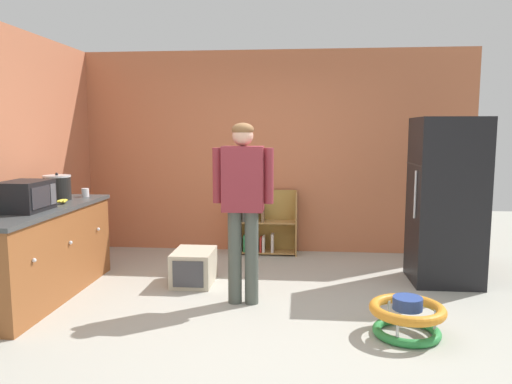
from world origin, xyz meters
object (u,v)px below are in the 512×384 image
object	(u,v)px
refrigerator	(446,201)
microwave	(25,196)
white_cup	(85,193)
standing_person	(243,197)
pet_carrier	(194,267)
crock_pot	(57,187)
yellow_cup	(38,199)
baby_walker	(407,317)
bookshelf	(263,227)
green_glass_bottle	(60,188)
banana_bunch	(63,201)
kitchen_counter	(40,253)

from	to	relation	value
refrigerator	microwave	world-z (taller)	refrigerator
white_cup	refrigerator	bearing A→B (deg)	1.37
standing_person	pet_carrier	size ratio (longest dim) A/B	3.10
crock_pot	yellow_cup	world-z (taller)	crock_pot
microwave	crock_pot	bearing A→B (deg)	95.48
white_cup	baby_walker	bearing A→B (deg)	-22.93
bookshelf	white_cup	xyz separation A→B (m)	(-1.92, -1.15, 0.58)
bookshelf	pet_carrier	size ratio (longest dim) A/B	1.54
microwave	green_glass_bottle	bearing A→B (deg)	100.13
bookshelf	banana_bunch	distance (m)	2.61
standing_person	baby_walker	distance (m)	1.76
crock_pot	green_glass_bottle	distance (m)	0.27
baby_walker	pet_carrier	world-z (taller)	pet_carrier
bookshelf	banana_bunch	size ratio (longest dim) A/B	5.45
standing_person	green_glass_bottle	world-z (taller)	standing_person
yellow_cup	white_cup	bearing A→B (deg)	62.60
baby_walker	banana_bunch	bearing A→B (deg)	165.18
bookshelf	crock_pot	world-z (taller)	crock_pot
standing_person	baby_walker	size ratio (longest dim) A/B	2.83
microwave	pet_carrier	bearing A→B (deg)	29.13
white_cup	banana_bunch	bearing A→B (deg)	-89.48
refrigerator	kitchen_counter	bearing A→B (deg)	-167.87
banana_bunch	white_cup	size ratio (longest dim) A/B	1.64
kitchen_counter	standing_person	world-z (taller)	standing_person
kitchen_counter	microwave	world-z (taller)	microwave
green_glass_bottle	white_cup	distance (m)	0.30
microwave	white_cup	bearing A→B (deg)	83.10
bookshelf	pet_carrier	bearing A→B (deg)	-115.32
kitchen_counter	pet_carrier	distance (m)	1.54
baby_walker	pet_carrier	xyz separation A→B (m)	(-2.00, 1.17, 0.02)
microwave	white_cup	size ratio (longest dim) A/B	5.05
refrigerator	baby_walker	distance (m)	1.79
refrigerator	yellow_cup	distance (m)	4.28
standing_person	baby_walker	xyz separation A→B (m)	(1.40, -0.62, -0.87)
standing_person	banana_bunch	world-z (taller)	standing_person
microwave	green_glass_bottle	distance (m)	1.00
pet_carrier	yellow_cup	xyz separation A→B (m)	(-1.54, -0.30, 0.77)
refrigerator	baby_walker	size ratio (longest dim) A/B	2.95
bookshelf	standing_person	bearing A→B (deg)	-91.26
baby_walker	green_glass_bottle	bearing A→B (deg)	158.92
kitchen_counter	white_cup	distance (m)	0.94
refrigerator	standing_person	size ratio (longest dim) A/B	1.04
bookshelf	microwave	distance (m)	3.04
refrigerator	crock_pot	bearing A→B (deg)	-175.14
crock_pot	green_glass_bottle	bearing A→B (deg)	112.85
crock_pot	white_cup	bearing A→B (deg)	53.70
refrigerator	green_glass_bottle	xyz separation A→B (m)	(-4.27, -0.10, 0.11)
standing_person	banana_bunch	distance (m)	1.89
pet_carrier	green_glass_bottle	world-z (taller)	green_glass_bottle
kitchen_counter	pet_carrier	world-z (taller)	kitchen_counter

